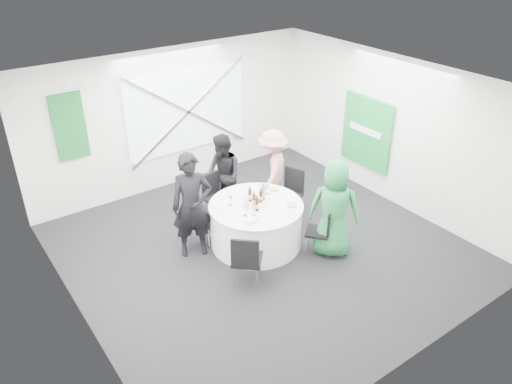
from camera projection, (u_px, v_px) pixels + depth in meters
floor at (263, 249)px, 8.38m from camera, size 6.00×6.00×0.00m
ceiling at (264, 86)px, 7.03m from camera, size 6.00×6.00×0.00m
wall_back at (173, 118)px, 9.84m from camera, size 6.00×0.00×6.00m
wall_front at (423, 273)px, 5.57m from camera, size 6.00×0.00×6.00m
wall_left at (69, 239)px, 6.17m from camera, size 0.00×6.00×6.00m
wall_right at (394, 132)px, 9.24m from camera, size 0.00×6.00×6.00m
window_panel at (187, 111)px, 9.91m from camera, size 2.60×0.03×1.60m
window_brace_a at (188, 112)px, 9.88m from camera, size 2.63×0.05×1.84m
window_brace_b at (188, 112)px, 9.88m from camera, size 2.63×0.05×1.84m
green_banner at (70, 127)px, 8.63m from camera, size 0.55×0.04×1.20m
green_sign at (366, 132)px, 9.73m from camera, size 0.05×1.20×1.40m
banquet_table at (256, 224)px, 8.34m from camera, size 1.56×1.56×0.76m
chair_back at (215, 193)px, 9.00m from camera, size 0.44×0.45×0.88m
chair_back_left at (194, 218)px, 8.26m from camera, size 0.55×0.55×0.87m
chair_back_right at (291, 189)px, 9.06m from camera, size 0.55×0.54×0.93m
chair_front_right at (322, 228)px, 8.06m from camera, size 0.53×0.53×0.82m
chair_front_left at (246, 258)px, 7.24m from camera, size 0.60×0.60×0.94m
person_man_back_left at (192, 206)px, 7.87m from camera, size 0.76×0.64×1.78m
person_man_back at (223, 176)px, 9.03m from camera, size 0.48×0.79×1.56m
person_woman_pink at (273, 170)px, 9.24m from camera, size 1.07×1.01×1.56m
person_woman_green at (334, 209)px, 7.91m from camera, size 0.94×0.96×1.67m
plate_back at (235, 193)px, 8.50m from camera, size 0.26×0.26×0.01m
plate_back_left at (220, 205)px, 8.15m from camera, size 0.28×0.28×0.01m
plate_back_right at (274, 190)px, 8.57m from camera, size 0.25×0.25×0.04m
plate_front_right at (292, 205)px, 8.11m from camera, size 0.25×0.25×0.04m
plate_front_left at (251, 224)px, 7.64m from camera, size 0.25×0.25×0.01m
napkin at (252, 220)px, 7.66m from camera, size 0.23×0.19×0.05m
beer_bottle_a at (254, 200)px, 8.08m from camera, size 0.06×0.06×0.27m
beer_bottle_b at (250, 195)px, 8.21m from camera, size 0.06×0.06×0.28m
beer_bottle_c at (261, 197)px, 8.20m from camera, size 0.06×0.06×0.25m
beer_bottle_d at (257, 205)px, 7.95m from camera, size 0.06×0.06×0.28m
green_water_bottle at (263, 193)px, 8.25m from camera, size 0.08×0.08×0.32m
clear_water_bottle at (247, 202)px, 8.00m from camera, size 0.08×0.08×0.29m
wine_glass_a at (267, 187)px, 8.42m from camera, size 0.07×0.07×0.17m
wine_glass_b at (245, 209)px, 7.80m from camera, size 0.07×0.07×0.17m
wine_glass_c at (254, 209)px, 7.81m from camera, size 0.07×0.07×0.17m
wine_glass_d at (230, 198)px, 8.09m from camera, size 0.07×0.07×0.17m
fork_a at (243, 189)px, 8.62m from camera, size 0.15×0.03×0.01m
knife_a at (228, 195)px, 8.45m from camera, size 0.15×0.02×0.01m
fork_b at (222, 201)px, 8.26m from camera, size 0.09×0.14×0.01m
knife_b at (223, 213)px, 7.94m from camera, size 0.08×0.14×0.01m
fork_c at (240, 222)px, 7.70m from camera, size 0.12×0.12×0.01m
knife_c at (259, 224)px, 7.65m from camera, size 0.11×0.12×0.01m
fork_d at (276, 191)px, 8.56m from camera, size 0.10×0.13×0.01m
knife_d at (263, 188)px, 8.65m from camera, size 0.08×0.14×0.01m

